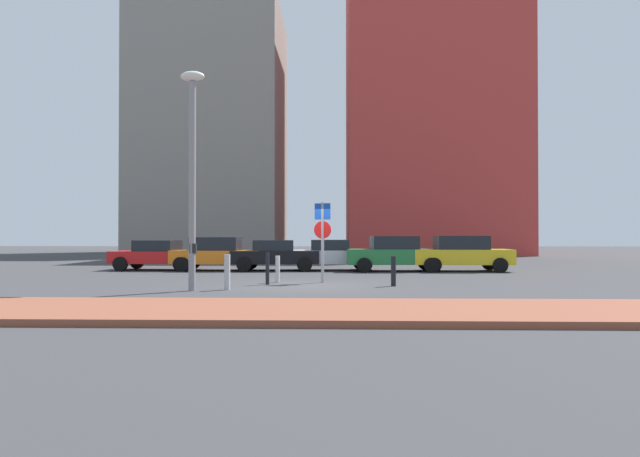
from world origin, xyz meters
name	(u,v)px	position (x,y,z in m)	size (l,w,h in m)	color
ground_plane	(308,285)	(0.00, 0.00, 0.00)	(120.00, 120.00, 0.00)	#38383A
sidewalk_brick	(291,311)	(0.00, -6.42, 0.07)	(40.00, 3.36, 0.14)	brown
parked_car_red	(158,255)	(-7.31, 7.47, 0.71)	(4.12, 2.21, 1.37)	red
parked_car_orange	(217,253)	(-4.50, 7.24, 0.79)	(4.07, 2.03, 1.52)	orange
parked_car_black	(275,255)	(-1.88, 7.28, 0.72)	(4.04, 2.31, 1.38)	black
parked_car_silver	(333,254)	(0.76, 7.52, 0.72)	(4.05, 2.10, 1.40)	#B7BABF
parked_car_green	(395,253)	(3.56, 7.01, 0.80)	(4.53, 2.19, 1.57)	#237238
parked_car_yellow	(461,253)	(6.47, 7.01, 0.81)	(4.33, 2.01, 1.58)	gold
parking_sign_post	(323,232)	(0.45, 1.03, 1.71)	(0.59, 0.18, 2.72)	gray
parking_meter	(193,260)	(-3.22, -1.83, 0.89)	(0.18, 0.14, 1.37)	#4C4C51
street_lamp	(192,160)	(-3.26, -1.81, 3.80)	(0.70, 0.36, 6.38)	gray
traffic_bollard_near	(393,271)	(2.72, -0.20, 0.47)	(0.16, 0.16, 0.95)	black
traffic_bollard_mid	(278,269)	(-1.08, 1.04, 0.46)	(0.15, 0.15, 0.91)	#B7B7BC
traffic_bollard_far	(267,269)	(-1.32, 0.20, 0.52)	(0.12, 0.12, 1.05)	black
traffic_bollard_edge	(227,272)	(-2.30, -1.49, 0.52)	(0.17, 0.17, 1.05)	#B7B7BC
building_colorful_midrise	(426,102)	(9.03, 31.86, 13.54)	(14.19, 15.51, 27.09)	#BF3833
building_under_construction	(212,133)	(-10.33, 31.64, 10.83)	(12.61, 11.16, 21.67)	gray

